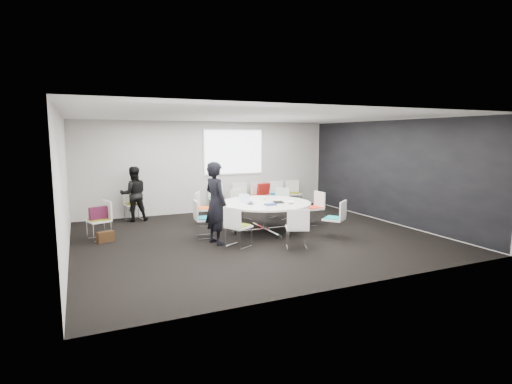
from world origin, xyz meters
name	(u,v)px	position (x,y,z in m)	size (l,w,h in m)	color
room_shell	(259,177)	(0.09, 0.00, 1.40)	(8.08, 7.08, 2.88)	black
conference_table	(265,210)	(0.44, 0.40, 0.54)	(2.26, 2.26, 0.73)	silver
projection_screen	(234,152)	(0.80, 3.46, 1.85)	(1.90, 0.03, 1.35)	white
chair_ring_a	(313,214)	(1.95, 0.55, 0.28)	(0.47, 0.48, 0.88)	silver
chair_ring_b	(279,209)	(1.46, 1.61, 0.28)	(0.62, 0.63, 0.88)	silver
chair_ring_c	(242,210)	(0.41, 1.86, 0.28)	(0.60, 0.60, 0.88)	silver
chair_ring_d	(205,215)	(-0.73, 1.65, 0.28)	(0.62, 0.62, 0.88)	silver
chair_ring_e	(204,226)	(-1.12, 0.40, 0.28)	(0.49, 0.50, 0.88)	silver
chair_ring_f	(238,234)	(-0.69, -0.66, 0.28)	(0.61, 0.62, 0.88)	silver
chair_ring_g	(297,236)	(0.39, -1.28, 0.28)	(0.60, 0.59, 0.88)	silver
chair_ring_h	(334,226)	(1.64, -0.85, 0.28)	(0.64, 0.64, 0.88)	silver
chair_back_a	(217,204)	(0.11, 3.17, 0.28)	(0.52, 0.51, 0.88)	silver
chair_back_b	(241,202)	(0.92, 3.17, 0.28)	(0.53, 0.52, 0.88)	silver
chair_back_c	(260,201)	(1.58, 3.14, 0.28)	(0.55, 0.54, 0.88)	silver
chair_back_d	(277,200)	(2.16, 3.12, 0.28)	(0.58, 0.57, 0.88)	silver
chair_back_e	(293,199)	(2.80, 3.13, 0.28)	(0.56, 0.55, 0.88)	silver
chair_spare_left	(100,228)	(-3.35, 1.21, 0.28)	(0.57, 0.58, 0.88)	silver
chair_person_back	(134,210)	(-2.37, 3.15, 0.28)	(0.54, 0.53, 0.88)	silver
person_main	(216,203)	(-1.04, -0.21, 0.90)	(0.66, 0.43, 1.81)	black
person_back	(134,194)	(-2.36, 2.98, 0.76)	(0.74, 0.58, 1.53)	black
laptop	(252,203)	(0.08, 0.37, 0.74)	(0.37, 0.24, 0.03)	#333338
laptop_lid	(244,198)	(-0.11, 0.42, 0.86)	(0.30, 0.02, 0.22)	silver
notebook_black	(279,202)	(0.73, 0.22, 0.74)	(0.22, 0.30, 0.02)	black
tablet_folio	(271,204)	(0.40, -0.01, 0.74)	(0.26, 0.20, 0.03)	navy
papers_right	(281,200)	(0.98, 0.55, 0.73)	(0.30, 0.21, 0.00)	silver
papers_front	(289,201)	(1.05, 0.30, 0.73)	(0.30, 0.21, 0.00)	white
cup	(265,198)	(0.58, 0.70, 0.78)	(0.08, 0.08, 0.09)	white
phone	(291,204)	(0.93, -0.06, 0.73)	(0.14, 0.07, 0.01)	black
maroon_bag	(98,213)	(-3.37, 1.21, 0.62)	(0.40, 0.14, 0.28)	#4C142F
brown_bag	(105,237)	(-3.26, 0.92, 0.12)	(0.36, 0.16, 0.24)	#352010
red_jacket	(263,189)	(1.59, 2.91, 0.70)	(0.44, 0.10, 0.35)	#A31714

